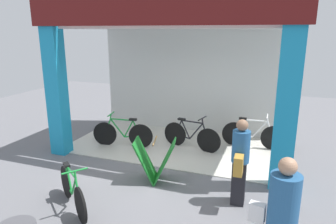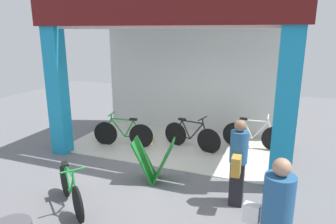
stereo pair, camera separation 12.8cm
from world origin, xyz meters
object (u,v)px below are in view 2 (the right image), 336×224
sandwich_board_sign (154,160)px  pedestrian_0 (238,162)px  bicycle_inside_2 (254,135)px  bicycle_inside_1 (191,136)px  bicycle_parked_0 (71,190)px  bicycle_inside_0 (123,133)px

sandwich_board_sign → pedestrian_0: (1.76, -0.30, 0.37)m
pedestrian_0 → bicycle_inside_2: bearing=89.8°
bicycle_inside_2 → sandwich_board_sign: bicycle_inside_2 is taller
bicycle_inside_1 → bicycle_parked_0: (-1.19, -3.46, -0.02)m
bicycle_inside_2 → pedestrian_0: (-0.01, -2.94, 0.45)m
bicycle_inside_1 → sandwich_board_sign: size_ratio=1.70×
bicycle_parked_0 → sandwich_board_sign: sandwich_board_sign is taller
bicycle_parked_0 → pedestrian_0: (2.73, 1.17, 0.48)m
bicycle_inside_2 → pedestrian_0: 2.98m
bicycle_inside_0 → bicycle_inside_2: (3.34, 1.13, 0.00)m
bicycle_inside_0 → pedestrian_0: 3.82m
sandwich_board_sign → bicycle_inside_0: bearing=136.1°
bicycle_inside_2 → bicycle_parked_0: (-2.74, -4.12, -0.03)m
bicycle_parked_0 → sandwich_board_sign: 1.77m
bicycle_inside_1 → pedestrian_0: bearing=-56.1°
bicycle_parked_0 → sandwich_board_sign: (0.97, 1.47, 0.11)m
bicycle_inside_1 → bicycle_parked_0: size_ratio=1.31×
bicycle_parked_0 → bicycle_inside_1: bearing=71.0°
bicycle_inside_0 → bicycle_inside_2: size_ratio=0.98×
pedestrian_0 → bicycle_inside_0: bearing=151.4°
bicycle_inside_2 → pedestrian_0: size_ratio=1.06×
bicycle_inside_1 → pedestrian_0: 2.79m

